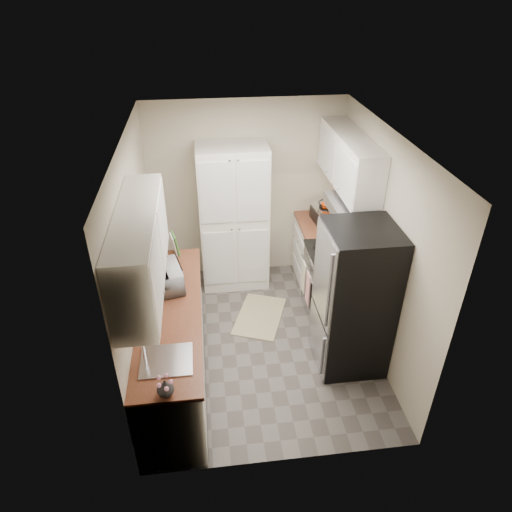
{
  "coord_description": "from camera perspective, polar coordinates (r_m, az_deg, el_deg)",
  "views": [
    {
      "loc": [
        -0.57,
        -4.1,
        3.8
      ],
      "look_at": [
        -0.04,
        0.15,
        1.12
      ],
      "focal_mm": 32.0,
      "sensor_mm": 36.0,
      "label": 1
    }
  ],
  "objects": [
    {
      "name": "fruit_basket",
      "position": [
        6.1,
        9.03,
        6.47
      ],
      "size": [
        0.26,
        0.26,
        0.11
      ],
      "primitive_type": null,
      "rotation": [
        0.0,
        0.0,
        -0.01
      ],
      "color": "#F03B00",
      "rests_on": "toaster_oven"
    },
    {
      "name": "cutting_board",
      "position": [
        5.52,
        -10.0,
        1.56
      ],
      "size": [
        0.07,
        0.2,
        0.26
      ],
      "primitive_type": "cube",
      "rotation": [
        0.0,
        0.0,
        0.25
      ],
      "color": "#3F8B30",
      "rests_on": "countertop_left"
    },
    {
      "name": "toaster_oven",
      "position": [
        6.19,
        8.7,
        5.13
      ],
      "size": [
        0.36,
        0.44,
        0.24
      ],
      "primitive_type": "cube",
      "rotation": [
        0.0,
        0.0,
        0.1
      ],
      "color": "silver",
      "rests_on": "countertop_right"
    },
    {
      "name": "base_cabinet_right",
      "position": [
        6.46,
        8.0,
        0.31
      ],
      "size": [
        0.6,
        0.8,
        0.88
      ],
      "primitive_type": "cube",
      "color": "silver",
      "rests_on": "ground"
    },
    {
      "name": "refrigerator",
      "position": [
        4.96,
        12.22,
        -5.34
      ],
      "size": [
        0.7,
        0.72,
        1.7
      ],
      "primitive_type": "cube",
      "color": "#B7B7BC",
      "rests_on": "ground"
    },
    {
      "name": "wine_bottle",
      "position": [
        5.4,
        -12.1,
        0.56
      ],
      "size": [
        0.07,
        0.07,
        0.26
      ],
      "primitive_type": "cylinder",
      "color": "black",
      "rests_on": "countertop_left"
    },
    {
      "name": "room_shell",
      "position": [
        4.67,
        0.57,
        4.24
      ],
      "size": [
        2.64,
        3.24,
        2.52
      ],
      "color": "#B1A48F",
      "rests_on": "ground"
    },
    {
      "name": "base_cabinet_left",
      "position": [
        5.0,
        -10.19,
        -10.91
      ],
      "size": [
        0.6,
        2.3,
        0.88
      ],
      "primitive_type": "cube",
      "color": "silver",
      "rests_on": "ground"
    },
    {
      "name": "microwave",
      "position": [
        4.92,
        -11.07,
        -2.66
      ],
      "size": [
        0.41,
        0.52,
        0.26
      ],
      "primitive_type": "imported",
      "rotation": [
        0.0,
        0.0,
        1.81
      ],
      "color": "silver",
      "rests_on": "countertop_left"
    },
    {
      "name": "electric_range",
      "position": [
        5.8,
        9.77,
        -3.5
      ],
      "size": [
        0.71,
        0.78,
        1.13
      ],
      "color": "#B7B7BC",
      "rests_on": "ground"
    },
    {
      "name": "countertop_right",
      "position": [
        6.23,
        8.32,
        3.91
      ],
      "size": [
        0.63,
        0.83,
        0.04
      ],
      "primitive_type": "cube",
      "color": "brown",
      "rests_on": "base_cabinet_right"
    },
    {
      "name": "kitchen_mat",
      "position": [
        5.96,
        0.47,
        -7.5
      ],
      "size": [
        0.81,
        1.0,
        0.01
      ],
      "primitive_type": "cube",
      "rotation": [
        0.0,
        0.0,
        -0.36
      ],
      "color": "tan",
      "rests_on": "ground"
    },
    {
      "name": "ground",
      "position": [
        5.62,
        0.65,
        -10.54
      ],
      "size": [
        3.2,
        3.2,
        0.0
      ],
      "primitive_type": "plane",
      "color": "#56514C",
      "rests_on": "ground"
    },
    {
      "name": "countertop_left",
      "position": [
        4.7,
        -10.72,
        -6.79
      ],
      "size": [
        0.63,
        2.33,
        0.04
      ],
      "primitive_type": "cube",
      "color": "brown",
      "rests_on": "base_cabinet_left"
    },
    {
      "name": "flower_vase",
      "position": [
        3.84,
        -11.28,
        -15.88
      ],
      "size": [
        0.18,
        0.18,
        0.14
      ],
      "primitive_type": "imported",
      "rotation": [
        0.0,
        0.0,
        -0.4
      ],
      "color": "silver",
      "rests_on": "countertop_left"
    },
    {
      "name": "pantry_cabinet",
      "position": [
        6.11,
        -2.79,
        4.68
      ],
      "size": [
        0.9,
        0.55,
        2.0
      ],
      "primitive_type": "cube",
      "color": "silver",
      "rests_on": "ground"
    }
  ]
}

